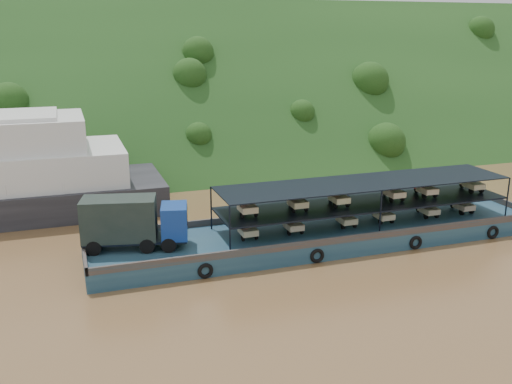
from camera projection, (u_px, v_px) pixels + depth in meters
name	position (u px, v px, depth m)	size (l,w,h in m)	color
ground	(293.00, 239.00, 44.47)	(160.00, 160.00, 0.00)	brown
hillside	(191.00, 151.00, 77.26)	(140.00, 28.00, 28.00)	#163613
cargo_barge	(304.00, 230.00, 42.94)	(35.08, 7.18, 4.80)	#143147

